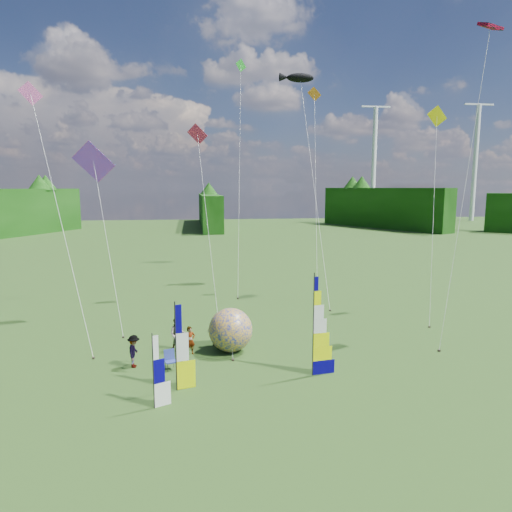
{
  "coord_description": "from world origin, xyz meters",
  "views": [
    {
      "loc": [
        -4.06,
        -17.65,
        8.79
      ],
      "look_at": [
        -1.0,
        4.0,
        5.5
      ],
      "focal_mm": 32.0,
      "sensor_mm": 36.0,
      "label": 1
    }
  ],
  "objects": [
    {
      "name": "ground",
      "position": [
        0.0,
        0.0,
        0.0
      ],
      "size": [
        220.0,
        220.0,
        0.0
      ],
      "primitive_type": "plane",
      "color": "#31531D",
      "rests_on": "ground"
    },
    {
      "name": "treeline_ring",
      "position": [
        0.0,
        0.0,
        4.0
      ],
      "size": [
        210.0,
        210.0,
        8.0
      ],
      "primitive_type": null,
      "color": "#1E5114",
      "rests_on": "ground"
    },
    {
      "name": "turbine_left",
      "position": [
        70.0,
        95.0,
        15.0
      ],
      "size": [
        8.0,
        1.2,
        30.0
      ],
      "primitive_type": null,
      "color": "silver",
      "rests_on": "ground"
    },
    {
      "name": "turbine_right",
      "position": [
        45.0,
        102.0,
        15.0
      ],
      "size": [
        8.0,
        1.2,
        30.0
      ],
      "primitive_type": null,
      "color": "silver",
      "rests_on": "ground"
    },
    {
      "name": "feather_banner_main",
      "position": [
        1.45,
        2.25,
        2.38
      ],
      "size": [
        1.29,
        0.28,
        4.75
      ],
      "primitive_type": null,
      "rotation": [
        0.0,
        0.0,
        0.14
      ],
      "color": "#060065",
      "rests_on": "ground"
    },
    {
      "name": "side_banner_left",
      "position": [
        -4.85,
        1.54,
        1.92
      ],
      "size": [
        1.06,
        0.33,
        3.84
      ],
      "primitive_type": null,
      "rotation": [
        0.0,
        0.0,
        0.23
      ],
      "color": "#EBFA00",
      "rests_on": "ground"
    },
    {
      "name": "side_banner_far",
      "position": [
        -5.7,
        -0.03,
        1.51
      ],
      "size": [
        0.86,
        0.46,
        3.02
      ],
      "primitive_type": null,
      "rotation": [
        0.0,
        0.0,
        0.43
      ],
      "color": "white",
      "rests_on": "ground"
    },
    {
      "name": "bol_inflatable",
      "position": [
        -2.1,
        6.01,
        1.19
      ],
      "size": [
        2.45,
        2.45,
        2.37
      ],
      "primitive_type": "sphere",
      "rotation": [
        0.0,
        0.0,
        0.03
      ],
      "color": "navy",
      "rests_on": "ground"
    },
    {
      "name": "spectator_a",
      "position": [
        -4.27,
        5.83,
        0.76
      ],
      "size": [
        0.66,
        0.55,
        1.53
      ],
      "primitive_type": "imported",
      "rotation": [
        0.0,
        0.0,
        0.4
      ],
      "color": "#66594C",
      "rests_on": "ground"
    },
    {
      "name": "spectator_b",
      "position": [
        -4.94,
        6.53,
        0.91
      ],
      "size": [
        0.95,
        0.6,
        1.82
      ],
      "primitive_type": "imported",
      "rotation": [
        0.0,
        0.0,
        -0.2
      ],
      "color": "#66594C",
      "rests_on": "ground"
    },
    {
      "name": "spectator_c",
      "position": [
        -7.01,
        4.47,
        0.81
      ],
      "size": [
        0.48,
        1.08,
        1.62
      ],
      "primitive_type": "imported",
      "rotation": [
        0.0,
        0.0,
        1.48
      ],
      "color": "#66594C",
      "rests_on": "ground"
    },
    {
      "name": "spectator_d",
      "position": [
        -2.82,
        7.03,
        0.84
      ],
      "size": [
        1.04,
        0.57,
        1.68
      ],
      "primitive_type": "imported",
      "rotation": [
        0.0,
        0.0,
        2.96
      ],
      "color": "#66594C",
      "rests_on": "ground"
    },
    {
      "name": "camp_chair",
      "position": [
        -5.22,
        3.87,
        0.49
      ],
      "size": [
        0.7,
        0.7,
        0.97
      ],
      "primitive_type": null,
      "rotation": [
        0.0,
        0.0,
        0.29
      ],
      "color": "navy",
      "rests_on": "ground"
    },
    {
      "name": "kite_whale",
      "position": [
        6.12,
        20.13,
        10.39
      ],
      "size": [
        4.72,
        17.31,
        20.78
      ],
      "primitive_type": null,
      "rotation": [
        0.0,
        0.0,
        -0.04
      ],
      "color": "black",
      "rests_on": "ground"
    },
    {
      "name": "kite_rainbow_delta",
      "position": [
        -9.39,
        12.08,
        6.42
      ],
      "size": [
        7.26,
        10.83,
        12.84
      ],
      "primitive_type": null,
      "rotation": [
        0.0,
        0.0,
        -0.02
      ],
      "color": "#E72C55",
      "rests_on": "ground"
    },
    {
      "name": "kite_parafoil",
      "position": [
        11.44,
        6.66,
        9.96
      ],
      "size": [
        9.65,
        9.55,
        19.92
      ],
      "primitive_type": null,
      "rotation": [
        0.0,
        0.0,
        0.24
      ],
      "color": "red",
      "rests_on": "ground"
    },
    {
      "name": "small_kite_red",
      "position": [
        -2.94,
        16.43,
        7.2
      ],
      "size": [
        5.97,
        10.96,
        14.41
      ],
      "primitive_type": null,
      "rotation": [
        0.0,
        0.0,
        -0.22
      ],
      "color": "#D0274B",
      "rests_on": "ground"
    },
    {
      "name": "small_kite_orange",
      "position": [
        5.8,
        17.98,
        8.9
      ],
      "size": [
        5.6,
        11.22,
        17.8
      ],
      "primitive_type": null,
      "rotation": [
        0.0,
        0.0,
        -0.18
      ],
      "color": "orange",
      "rests_on": "ground"
    },
    {
      "name": "small_kite_yellow",
      "position": [
        12.35,
        11.6,
        7.62
      ],
      "size": [
        6.11,
        9.11,
        15.24
      ],
      "primitive_type": null,
      "rotation": [
        0.0,
        0.0,
        -0.04
      ],
      "color": "#FFE606",
      "rests_on": "ground"
    },
    {
      "name": "small_kite_pink",
      "position": [
        -11.35,
        9.12,
        7.75
      ],
      "size": [
        9.13,
        10.47,
        15.5
      ],
      "primitive_type": null,
      "rotation": [
        0.0,
        0.0,
        0.36
      ],
      "color": "#FF5FC7",
      "rests_on": "ground"
    },
    {
      "name": "small_kite_green",
      "position": [
        0.18,
        22.72,
        10.65
      ],
      "size": [
        8.19,
        12.49,
        21.3
      ],
      "primitive_type": null,
      "rotation": [
        0.0,
        0.0,
        0.43
      ],
      "color": "green",
      "rests_on": "ground"
    }
  ]
}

